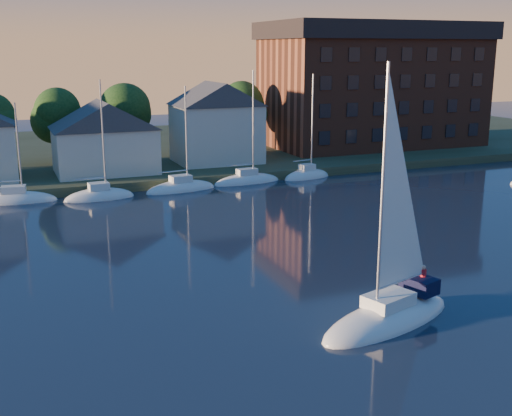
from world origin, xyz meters
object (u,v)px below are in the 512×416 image
clubhouse_centre (104,136)px  clubhouse_east (216,122)px  condo_block (373,84)px  hero_sailboat (390,311)px

clubhouse_centre → clubhouse_east: bearing=8.1°
clubhouse_east → condo_block: 26.94m
condo_block → hero_sailboat: size_ratio=2.04×
clubhouse_centre → clubhouse_east: (14.00, 2.00, 0.87)m
clubhouse_centre → clubhouse_east: 14.17m
clubhouse_east → hero_sailboat: hero_sailboat is taller
clubhouse_centre → hero_sailboat: size_ratio=0.76×
condo_block → clubhouse_east: bearing=-167.1°
clubhouse_east → hero_sailboat: 48.11m
clubhouse_centre → condo_block: (40.00, 7.95, 4.66)m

